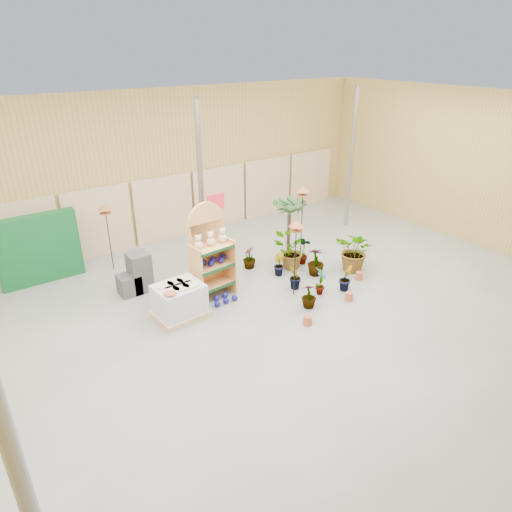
# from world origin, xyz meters

# --- Properties ---
(room) EXTENTS (15.20, 12.10, 4.70)m
(room) POSITION_xyz_m (0.00, 0.91, 2.21)
(room) COLOR slate
(room) RESTS_ON ground
(display_shelf) EXTENTS (1.01, 0.68, 2.32)m
(display_shelf) POSITION_xyz_m (-0.60, 2.16, 1.06)
(display_shelf) COLOR tan
(display_shelf) RESTS_ON ground
(teddy_bears) EXTENTS (0.85, 0.22, 0.36)m
(teddy_bears) POSITION_xyz_m (-0.58, 2.05, 1.46)
(teddy_bears) COLOR beige
(teddy_bears) RESTS_ON display_shelf
(gazing_balls_shelf) EXTENTS (0.85, 0.29, 0.16)m
(gazing_balls_shelf) POSITION_xyz_m (-0.60, 2.03, 0.91)
(gazing_balls_shelf) COLOR navy
(gazing_balls_shelf) RESTS_ON display_shelf
(gazing_balls_floor) EXTENTS (0.63, 0.39, 0.15)m
(gazing_balls_floor) POSITION_xyz_m (-0.58, 1.58, 0.07)
(gazing_balls_floor) COLOR navy
(gazing_balls_floor) RESTS_ON ground
(pallet_stack) EXTENTS (1.16, 0.99, 0.82)m
(pallet_stack) POSITION_xyz_m (-1.72, 1.62, 0.40)
(pallet_stack) COLOR tan
(pallet_stack) RESTS_ON ground
(charcoal_planters) EXTENTS (0.80, 0.50, 1.00)m
(charcoal_planters) POSITION_xyz_m (-2.05, 3.28, 0.42)
(charcoal_planters) COLOR #343434
(charcoal_planters) RESTS_ON ground
(trellis_stock) EXTENTS (2.00, 0.30, 1.80)m
(trellis_stock) POSITION_xyz_m (-3.80, 5.20, 0.90)
(trellis_stock) COLOR #0D5021
(trellis_stock) RESTS_ON ground
(offer_sign) EXTENTS (0.50, 0.08, 2.20)m
(offer_sign) POSITION_xyz_m (0.10, 2.98, 1.57)
(offer_sign) COLOR gray
(offer_sign) RESTS_ON ground
(bird_table_front) EXTENTS (0.34, 0.34, 1.94)m
(bird_table_front) POSITION_xyz_m (0.99, 0.88, 1.80)
(bird_table_front) COLOR black
(bird_table_front) RESTS_ON ground
(bird_table_right) EXTENTS (0.34, 0.34, 2.19)m
(bird_table_right) POSITION_xyz_m (2.36, 2.22, 2.04)
(bird_table_right) COLOR black
(bird_table_right) RESTS_ON ground
(bird_table_back) EXTENTS (0.34, 0.34, 1.85)m
(bird_table_back) POSITION_xyz_m (-2.11, 4.84, 1.72)
(bird_table_back) COLOR black
(bird_table_back) RESTS_ON ground
(palm) EXTENTS (0.70, 0.70, 1.87)m
(palm) POSITION_xyz_m (2.15, 2.51, 1.61)
(palm) COLOR #3F2D23
(palm) RESTS_ON ground
(potted_plant_1) EXTENTS (0.46, 0.47, 0.67)m
(potted_plant_1) POSITION_xyz_m (1.19, 1.07, 0.33)
(potted_plant_1) COLOR #284C21
(potted_plant_1) RESTS_ON ground
(potted_plant_3) EXTENTS (0.62, 0.62, 0.78)m
(potted_plant_3) POSITION_xyz_m (2.15, 1.36, 0.39)
(potted_plant_3) COLOR #284C21
(potted_plant_3) RESTS_ON ground
(potted_plant_4) EXTENTS (0.48, 0.53, 0.83)m
(potted_plant_4) POSITION_xyz_m (2.33, 2.05, 0.41)
(potted_plant_4) COLOR #284C21
(potted_plant_4) RESTS_ON ground
(potted_plant_5) EXTENTS (0.35, 0.39, 0.60)m
(potted_plant_5) POSITION_xyz_m (1.35, 1.94, 0.30)
(potted_plant_5) COLOR #284C21
(potted_plant_5) RESTS_ON ground
(potted_plant_6) EXTENTS (1.15, 1.10, 0.98)m
(potted_plant_6) POSITION_xyz_m (1.84, 2.05, 0.49)
(potted_plant_6) COLOR #284C21
(potted_plant_6) RESTS_ON ground
(potted_plant_7) EXTENTS (0.47, 0.47, 0.61)m
(potted_plant_7) POSITION_xyz_m (0.90, 0.23, 0.30)
(potted_plant_7) COLOR #284C21
(potted_plant_7) RESTS_ON ground
(potted_plant_8) EXTENTS (0.45, 0.45, 0.72)m
(potted_plant_8) POSITION_xyz_m (1.53, 0.52, 0.36)
(potted_plant_8) COLOR #284C21
(potted_plant_8) RESTS_ON ground
(potted_plant_9) EXTENTS (0.44, 0.40, 0.65)m
(potted_plant_9) POSITION_xyz_m (2.19, 0.32, 0.33)
(potted_plant_9) COLOR #284C21
(potted_plant_9) RESTS_ON ground
(potted_plant_10) EXTENTS (1.17, 1.26, 1.15)m
(potted_plant_10) POSITION_xyz_m (3.18, 0.93, 0.58)
(potted_plant_10) COLOR #284C21
(potted_plant_10) RESTS_ON ground
(potted_plant_11) EXTENTS (0.48, 0.48, 0.62)m
(potted_plant_11) POSITION_xyz_m (0.95, 2.72, 0.31)
(potted_plant_11) COLOR #284C21
(potted_plant_11) RESTS_ON ground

